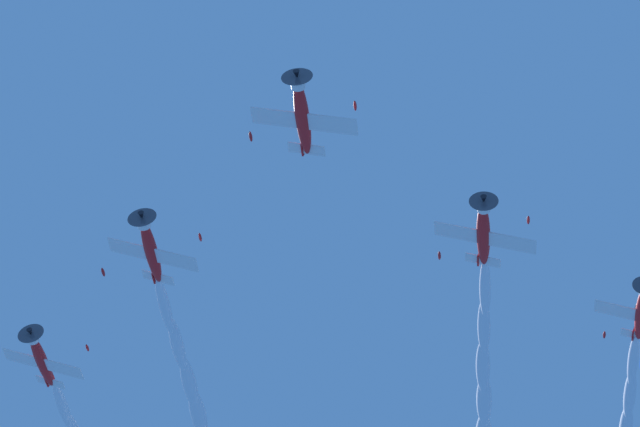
{
  "coord_description": "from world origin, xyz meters",
  "views": [
    {
      "loc": [
        14.18,
        -42.7,
        1.93
      ],
      "look_at": [
        -9.55,
        7.1,
        71.84
      ],
      "focal_mm": 56.54,
      "sensor_mm": 36.0,
      "label": 1
    }
  ],
  "objects_px": {
    "airplane_lead": "(302,115)",
    "airplane_outer_right": "(41,359)",
    "airplane_right_wingman": "(151,249)",
    "airplane_left_wingman": "(483,232)"
  },
  "relations": [
    {
      "from": "airplane_lead",
      "to": "airplane_right_wingman",
      "type": "relative_size",
      "value": 1.03
    },
    {
      "from": "airplane_lead",
      "to": "airplane_left_wingman",
      "type": "relative_size",
      "value": 1.03
    },
    {
      "from": "airplane_left_wingman",
      "to": "airplane_outer_right",
      "type": "distance_m",
      "value": 45.43
    },
    {
      "from": "airplane_right_wingman",
      "to": "airplane_outer_right",
      "type": "bearing_deg",
      "value": 155.11
    },
    {
      "from": "airplane_outer_right",
      "to": "airplane_right_wingman",
      "type": "bearing_deg",
      "value": -24.89
    },
    {
      "from": "airplane_right_wingman",
      "to": "airplane_outer_right",
      "type": "height_order",
      "value": "airplane_outer_right"
    },
    {
      "from": "airplane_lead",
      "to": "airplane_outer_right",
      "type": "bearing_deg",
      "value": 157.88
    },
    {
      "from": "airplane_right_wingman",
      "to": "airplane_outer_right",
      "type": "distance_m",
      "value": 19.83
    },
    {
      "from": "airplane_left_wingman",
      "to": "airplane_right_wingman",
      "type": "xyz_separation_m",
      "value": [
        -27.36,
        -11.39,
        -0.55
      ]
    },
    {
      "from": "airplane_left_wingman",
      "to": "airplane_outer_right",
      "type": "xyz_separation_m",
      "value": [
        -45.32,
        -3.05,
        0.54
      ]
    }
  ]
}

